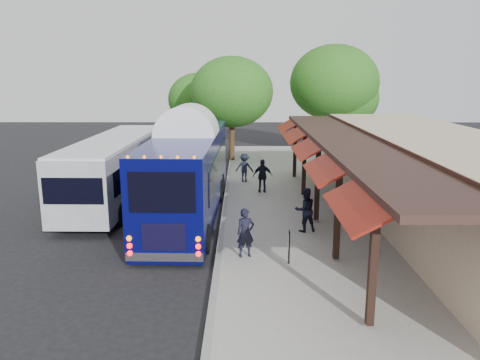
% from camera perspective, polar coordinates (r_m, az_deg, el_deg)
% --- Properties ---
extents(ground, '(90.00, 90.00, 0.00)m').
position_cam_1_polar(ground, '(15.12, -2.89, -10.25)').
color(ground, black).
rests_on(ground, ground).
extents(sidewalk, '(10.00, 40.00, 0.15)m').
position_cam_1_polar(sidewalk, '(19.29, 12.83, -5.17)').
color(sidewalk, '#9E9B93').
rests_on(sidewalk, ground).
extents(curb, '(0.20, 40.00, 0.16)m').
position_cam_1_polar(curb, '(18.84, -2.09, -5.28)').
color(curb, gray).
rests_on(curb, ground).
extents(station_shelter, '(8.15, 20.00, 3.60)m').
position_cam_1_polar(station_shelter, '(19.85, 22.66, -0.03)').
color(station_shelter, tan).
rests_on(station_shelter, ground).
extents(coach_bus, '(2.73, 11.74, 3.73)m').
position_cam_1_polar(coach_bus, '(19.81, -6.31, 1.33)').
color(coach_bus, '#06084C').
rests_on(coach_bus, ground).
extents(city_bus, '(2.62, 11.24, 3.01)m').
position_cam_1_polar(city_bus, '(22.89, -14.83, 1.66)').
color(city_bus, '#919499').
rests_on(city_bus, ground).
extents(ped_a, '(0.66, 0.52, 1.59)m').
position_cam_1_polar(ped_a, '(15.07, 0.67, -6.46)').
color(ped_a, black).
rests_on(ped_a, sidewalk).
extents(ped_b, '(0.94, 0.81, 1.67)m').
position_cam_1_polar(ped_b, '(17.59, 7.95, -3.62)').
color(ped_b, black).
rests_on(ped_b, sidewalk).
extents(ped_c, '(1.00, 0.47, 1.67)m').
position_cam_1_polar(ped_c, '(23.18, 2.78, 0.50)').
color(ped_c, black).
rests_on(ped_c, sidewalk).
extents(ped_d, '(1.07, 0.70, 1.55)m').
position_cam_1_polar(ped_d, '(25.55, 0.54, 1.53)').
color(ped_d, black).
rests_on(ped_d, sidewalk).
extents(sign_board, '(0.08, 0.47, 1.03)m').
position_cam_1_polar(sign_board, '(14.60, 6.00, -7.59)').
color(sign_board, black).
rests_on(sign_board, sidewalk).
extents(tree_left, '(5.55, 5.55, 7.10)m').
position_cam_1_polar(tree_left, '(31.75, -1.01, 10.67)').
color(tree_left, '#382314').
rests_on(tree_left, ground).
extents(tree_mid, '(6.23, 6.23, 7.97)m').
position_cam_1_polar(tree_mid, '(34.22, 11.39, 11.55)').
color(tree_mid, '#382314').
rests_on(tree_mid, ground).
extents(tree_right, '(4.93, 4.93, 6.31)m').
position_cam_1_polar(tree_right, '(34.70, 12.53, 9.68)').
color(tree_right, '#382314').
rests_on(tree_right, ground).
extents(tree_far, '(4.71, 4.71, 6.03)m').
position_cam_1_polar(tree_far, '(36.60, -5.05, 9.78)').
color(tree_far, '#382314').
rests_on(tree_far, ground).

